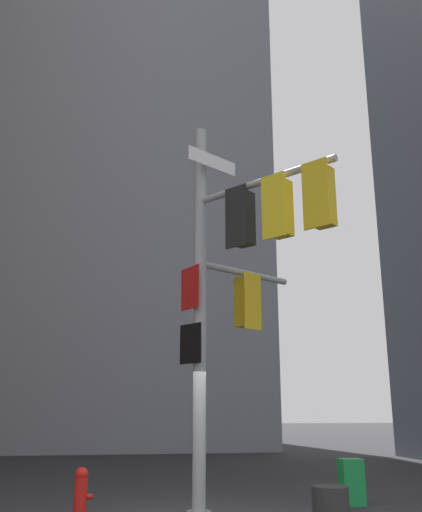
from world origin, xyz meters
name	(u,v)px	position (x,y,z in m)	size (l,w,h in m)	color
building_mid_block	(115,151)	(-2.25, 22.39, 17.27)	(15.81, 15.81, 34.53)	#9399A3
signal_pole_assembly	(239,269)	(0.65, -0.51, 4.33)	(2.44, 3.82, 7.33)	#9EA0A3
fire_hydrant	(81,492)	(-2.02, 0.33, 0.45)	(0.33, 0.23, 0.87)	red
newspaper_box	(352,482)	(3.23, 1.09, 0.44)	(0.45, 0.36, 0.88)	#198C3F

